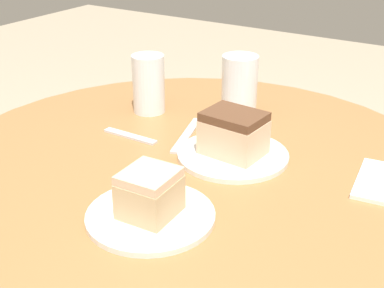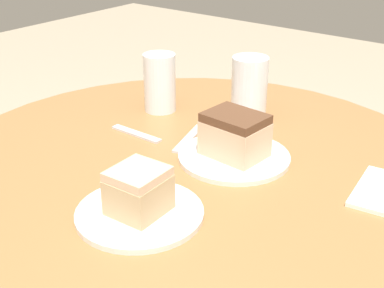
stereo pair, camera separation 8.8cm
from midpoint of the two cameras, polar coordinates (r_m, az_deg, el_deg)
name	(u,v)px [view 1 (the left image)]	position (r m, az deg, el deg)	size (l,w,h in m)	color
table	(192,240)	(1.14, -2.24, -10.30)	(1.03, 1.03, 0.76)	#9E6B3D
plate_near	(233,155)	(1.06, 2.02, -1.24)	(0.22, 0.22, 0.01)	silver
plate_far	(151,216)	(0.88, -7.34, -7.68)	(0.21, 0.21, 0.01)	silver
cake_slice_near	(234,133)	(1.04, 2.06, 1.11)	(0.10, 0.12, 0.09)	beige
cake_slice_far	(150,193)	(0.85, -7.50, -5.29)	(0.09, 0.09, 0.08)	tan
glass_lemonade	(239,90)	(1.23, 3.03, 5.78)	(0.08, 0.08, 0.15)	beige
glass_water	(149,87)	(1.27, -6.63, 6.07)	(0.08, 0.08, 0.14)	silver
fork	(187,135)	(1.15, -2.75, 0.93)	(0.18, 0.07, 0.00)	silver
spoon	(130,136)	(1.16, -8.77, 0.80)	(0.02, 0.13, 0.00)	silver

